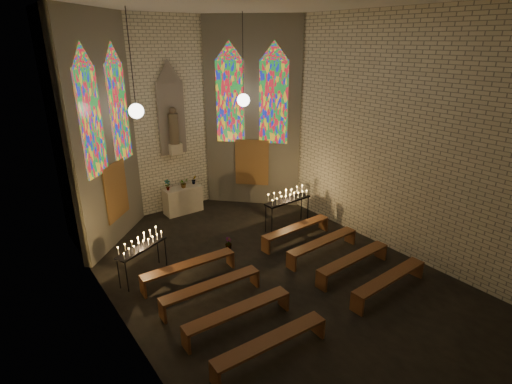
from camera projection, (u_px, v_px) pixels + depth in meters
floor at (272, 276)px, 11.12m from camera, size 12.00×12.00×0.00m
room at (206, 124)px, 12.33m from camera, size 8.22×12.43×7.00m
altar at (183, 200)px, 15.05m from camera, size 1.40×0.60×1.00m
flower_vase_left at (167, 185)px, 14.52m from camera, size 0.26×0.22×0.41m
flower_vase_center at (183, 183)px, 14.80m from camera, size 0.38×0.35×0.35m
flower_vase_right at (194, 180)px, 15.17m from camera, size 0.20×0.17×0.34m
aisle_flower_pot at (228, 243)px, 12.50m from camera, size 0.28×0.28×0.38m
votive_stand_left at (141, 245)px, 10.73m from camera, size 1.59×0.99×1.16m
votive_stand_right at (288, 198)px, 13.61m from camera, size 1.77×0.45×1.29m
pew_left_0 at (189, 266)px, 10.80m from camera, size 2.66×0.48×0.51m
pew_right_0 at (296, 229)px, 12.93m from camera, size 2.66×0.48×0.51m
pew_left_1 at (211, 287)px, 9.90m from camera, size 2.66×0.48×0.51m
pew_right_1 at (323, 243)px, 12.03m from camera, size 2.66×0.48×0.51m
pew_left_2 at (238, 312)px, 8.99m from camera, size 2.66×0.48×0.51m
pew_right_2 at (353, 260)px, 11.12m from camera, size 2.66×0.48×0.51m
pew_left_3 at (271, 342)px, 8.09m from camera, size 2.66×0.48×0.51m
pew_right_3 at (390, 279)px, 10.22m from camera, size 2.66×0.48×0.51m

